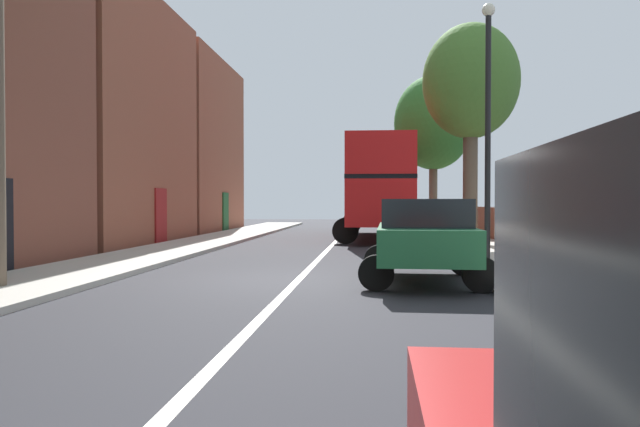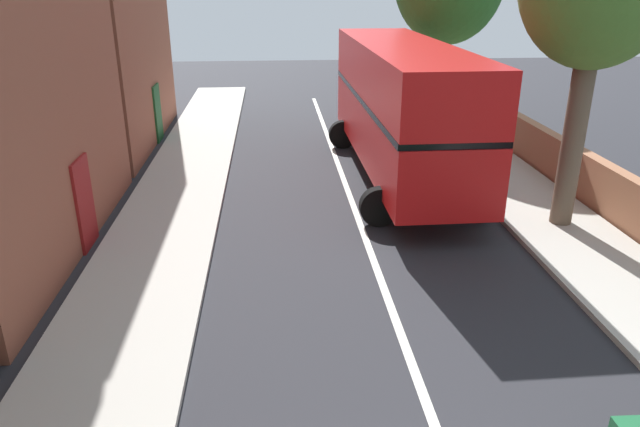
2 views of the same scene
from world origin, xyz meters
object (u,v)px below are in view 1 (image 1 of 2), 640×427
object	(u,v)px
street_tree_right_1	(433,123)
street_tree_right_3	(471,84)
parked_car_green_right_1	(424,235)
double_decker_bus	(378,184)
lamppost_right	(488,111)

from	to	relation	value
street_tree_right_1	street_tree_right_3	distance (m)	10.44
parked_car_green_right_1	street_tree_right_3	world-z (taller)	street_tree_right_3
double_decker_bus	street_tree_right_3	distance (m)	6.32
double_decker_bus	lamppost_right	distance (m)	11.37
parked_car_green_right_1	street_tree_right_1	xyz separation A→B (m)	(2.21, 20.44, 4.91)
street_tree_right_3	double_decker_bus	bearing A→B (deg)	128.61
lamppost_right	street_tree_right_3	bearing A→B (deg)	84.28
parked_car_green_right_1	street_tree_right_1	distance (m)	21.13
double_decker_bus	street_tree_right_1	bearing A→B (deg)	64.56
double_decker_bus	street_tree_right_3	xyz separation A→B (m)	(3.29, -4.12, 3.50)
parked_car_green_right_1	lamppost_right	size ratio (longest dim) A/B	0.63
double_decker_bus	parked_car_green_right_1	distance (m)	14.21
parked_car_green_right_1	street_tree_right_3	distance (m)	11.42
street_tree_right_1	lamppost_right	bearing A→B (deg)	-91.35
street_tree_right_3	lamppost_right	bearing A→B (deg)	-95.72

